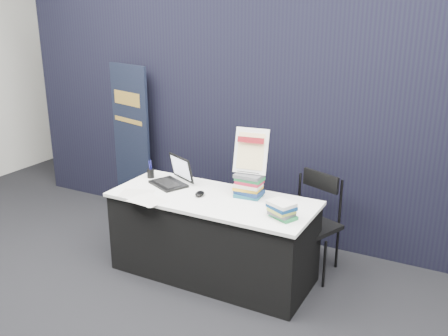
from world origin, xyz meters
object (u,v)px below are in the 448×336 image
(info_sign, at_px, (251,151))
(stacking_chair, at_px, (313,220))
(book_stack_short, at_px, (282,210))
(pullup_banner, at_px, (131,146))
(display_table, at_px, (213,236))
(book_stack_tall, at_px, (249,185))
(laptop, at_px, (171,177))

(info_sign, bearing_deg, stacking_chair, 22.51)
(book_stack_short, xyz_separation_m, pullup_banner, (-2.32, 1.07, -0.06))
(book_stack_short, xyz_separation_m, stacking_chair, (0.07, 0.62, -0.32))
(stacking_chair, bearing_deg, display_table, -124.76)
(display_table, xyz_separation_m, stacking_chair, (0.76, 0.49, 0.13))
(pullup_banner, bearing_deg, info_sign, -5.73)
(book_stack_tall, bearing_deg, pullup_banner, 157.95)
(laptop, xyz_separation_m, info_sign, (0.77, 0.09, 0.34))
(display_table, xyz_separation_m, book_stack_tall, (0.26, 0.17, 0.48))
(book_stack_short, height_order, info_sign, info_sign)
(display_table, relative_size, book_stack_tall, 8.27)
(book_stack_tall, bearing_deg, book_stack_short, -35.12)
(pullup_banner, bearing_deg, book_stack_tall, -6.53)
(book_stack_tall, height_order, info_sign, info_sign)
(info_sign, bearing_deg, book_stack_tall, -97.55)
(display_table, relative_size, stacking_chair, 1.99)
(info_sign, xyz_separation_m, stacking_chair, (0.49, 0.29, -0.64))
(display_table, bearing_deg, pullup_banner, 149.97)
(laptop, xyz_separation_m, book_stack_tall, (0.77, 0.05, 0.04))
(pullup_banner, bearing_deg, display_table, -14.51)
(book_stack_tall, distance_m, book_stack_short, 0.52)
(book_stack_short, bearing_deg, stacking_chair, 83.94)
(laptop, height_order, pullup_banner, pullup_banner)
(display_table, xyz_separation_m, info_sign, (0.26, 0.21, 0.77))
(info_sign, distance_m, pullup_banner, 2.07)
(display_table, bearing_deg, book_stack_short, -10.33)
(display_table, distance_m, laptop, 0.68)
(pullup_banner, xyz_separation_m, stacking_chair, (2.39, -0.45, -0.25))
(book_stack_tall, height_order, book_stack_short, book_stack_tall)
(stacking_chair, bearing_deg, pullup_banner, -168.37)
(info_sign, height_order, stacking_chair, info_sign)
(laptop, bearing_deg, stacking_chair, 41.70)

